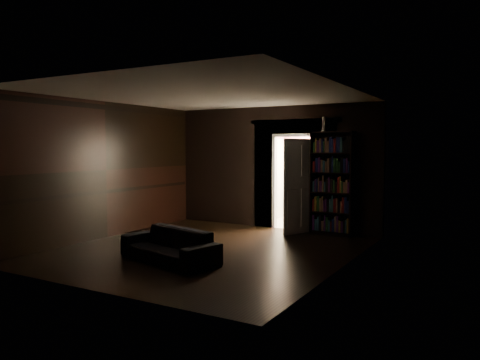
% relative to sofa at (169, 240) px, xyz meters
% --- Properties ---
extents(ground, '(5.50, 5.50, 0.00)m').
position_rel_sofa_xyz_m(ground, '(0.09, 1.00, -0.35)').
color(ground, black).
rests_on(ground, ground).
extents(room_walls, '(5.02, 5.61, 2.84)m').
position_rel_sofa_xyz_m(room_walls, '(0.08, 2.08, 1.33)').
color(room_walls, black).
rests_on(room_walls, ground).
extents(kitchen_alcove, '(2.20, 1.80, 2.60)m').
position_rel_sofa_xyz_m(kitchen_alcove, '(0.59, 4.88, 0.86)').
color(kitchen_alcove, beige).
rests_on(kitchen_alcove, ground).
extents(sofa, '(1.95, 1.21, 0.70)m').
position_rel_sofa_xyz_m(sofa, '(0.00, 0.00, 0.00)').
color(sofa, black).
rests_on(sofa, ground).
extents(bookshelf, '(0.90, 0.33, 2.20)m').
position_rel_sofa_xyz_m(bookshelf, '(1.54, 3.59, 0.75)').
color(bookshelf, black).
rests_on(bookshelf, ground).
extents(refrigerator, '(0.86, 0.82, 1.65)m').
position_rel_sofa_xyz_m(refrigerator, '(0.79, 5.03, 0.48)').
color(refrigerator, white).
rests_on(refrigerator, ground).
extents(door, '(0.39, 0.80, 2.05)m').
position_rel_sofa_xyz_m(door, '(0.89, 3.35, 0.68)').
color(door, white).
rests_on(door, ground).
extents(figurine, '(0.14, 0.14, 0.32)m').
position_rel_sofa_xyz_m(figurine, '(1.33, 3.63, 2.01)').
color(figurine, silver).
rests_on(figurine, bookshelf).
extents(bottles, '(0.60, 0.26, 0.24)m').
position_rel_sofa_xyz_m(bottles, '(0.78, 4.97, 1.42)').
color(bottles, black).
rests_on(bottles, refrigerator).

